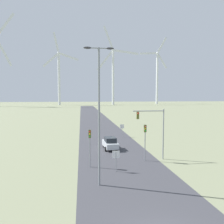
{
  "coord_description": "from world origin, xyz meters",
  "views": [
    {
      "loc": [
        -4.58,
        -10.74,
        8.07
      ],
      "look_at": [
        0.0,
        21.6,
        5.68
      ],
      "focal_mm": 35.0,
      "sensor_mm": 36.0,
      "label": 1
    }
  ],
  "objects_px": {
    "traffic_light_post_near_right": "(145,135)",
    "stop_sign_far": "(122,128)",
    "streetlamp": "(99,103)",
    "stop_sign_near": "(116,157)",
    "wind_turbine_center": "(113,71)",
    "wind_turbine_left": "(59,73)",
    "wind_turbine_right": "(157,74)",
    "traffic_light_mast_overhead": "(154,124)",
    "traffic_light_post_near_left": "(90,140)",
    "car_approaching": "(110,143)"
  },
  "relations": [
    {
      "from": "traffic_light_post_near_right",
      "to": "stop_sign_far",
      "type": "bearing_deg",
      "value": 89.83
    },
    {
      "from": "traffic_light_post_near_right",
      "to": "streetlamp",
      "type": "bearing_deg",
      "value": -133.17
    },
    {
      "from": "stop_sign_near",
      "to": "wind_turbine_center",
      "type": "height_order",
      "value": "wind_turbine_center"
    },
    {
      "from": "traffic_light_post_near_right",
      "to": "wind_turbine_center",
      "type": "xyz_separation_m",
      "value": [
        21.77,
        175.71,
        27.95
      ]
    },
    {
      "from": "wind_turbine_left",
      "to": "wind_turbine_right",
      "type": "distance_m",
      "value": 98.16
    },
    {
      "from": "traffic_light_post_near_right",
      "to": "wind_turbine_right",
      "type": "relative_size",
      "value": 0.07
    },
    {
      "from": "stop_sign_near",
      "to": "wind_turbine_left",
      "type": "height_order",
      "value": "wind_turbine_left"
    },
    {
      "from": "wind_turbine_right",
      "to": "traffic_light_post_near_right",
      "type": "bearing_deg",
      "value": -110.04
    },
    {
      "from": "wind_turbine_left",
      "to": "wind_turbine_right",
      "type": "height_order",
      "value": "wind_turbine_right"
    },
    {
      "from": "stop_sign_near",
      "to": "wind_turbine_right",
      "type": "height_order",
      "value": "wind_turbine_right"
    },
    {
      "from": "wind_turbine_right",
      "to": "stop_sign_near",
      "type": "bearing_deg",
      "value": -110.81
    },
    {
      "from": "wind_turbine_center",
      "to": "streetlamp",
      "type": "bearing_deg",
      "value": -98.74
    },
    {
      "from": "wind_turbine_left",
      "to": "wind_turbine_center",
      "type": "xyz_separation_m",
      "value": [
        49.13,
        -1.29,
        2.77
      ]
    },
    {
      "from": "traffic_light_mast_overhead",
      "to": "stop_sign_far",
      "type": "bearing_deg",
      "value": 94.24
    },
    {
      "from": "traffic_light_post_near_left",
      "to": "car_approaching",
      "type": "xyz_separation_m",
      "value": [
        3.4,
        8.06,
        -2.21
      ]
    },
    {
      "from": "traffic_light_post_near_left",
      "to": "wind_turbine_left",
      "type": "xyz_separation_m",
      "value": [
        -20.46,
        178.5,
        25.35
      ]
    },
    {
      "from": "car_approaching",
      "to": "wind_turbine_right",
      "type": "relative_size",
      "value": 0.06
    },
    {
      "from": "streetlamp",
      "to": "car_approaching",
      "type": "xyz_separation_m",
      "value": [
        2.75,
        13.23,
        -6.54
      ]
    },
    {
      "from": "streetlamp",
      "to": "car_approaching",
      "type": "distance_m",
      "value": 15.01
    },
    {
      "from": "stop_sign_near",
      "to": "traffic_light_mast_overhead",
      "type": "xyz_separation_m",
      "value": [
        5.39,
        3.74,
        2.95
      ]
    },
    {
      "from": "traffic_light_post_near_right",
      "to": "wind_turbine_right",
      "type": "xyz_separation_m",
      "value": [
        69.74,
        191.16,
        27.85
      ]
    },
    {
      "from": "car_approaching",
      "to": "wind_turbine_center",
      "type": "xyz_separation_m",
      "value": [
        25.27,
        169.15,
        30.33
      ]
    },
    {
      "from": "stop_sign_near",
      "to": "wind_turbine_center",
      "type": "distance_m",
      "value": 183.37
    },
    {
      "from": "traffic_light_post_near_left",
      "to": "wind_turbine_right",
      "type": "relative_size",
      "value": 0.06
    },
    {
      "from": "stop_sign_near",
      "to": "wind_turbine_left",
      "type": "bearing_deg",
      "value": 97.31
    },
    {
      "from": "traffic_light_post_near_right",
      "to": "traffic_light_mast_overhead",
      "type": "xyz_separation_m",
      "value": [
        1.19,
        0.37,
        1.24
      ]
    },
    {
      "from": "streetlamp",
      "to": "traffic_light_post_near_right",
      "type": "height_order",
      "value": "streetlamp"
    },
    {
      "from": "wind_turbine_center",
      "to": "stop_sign_far",
      "type": "bearing_deg",
      "value": -97.73
    },
    {
      "from": "stop_sign_far",
      "to": "wind_turbine_left",
      "type": "xyz_separation_m",
      "value": [
        -27.4,
        161.28,
        26.69
      ]
    },
    {
      "from": "traffic_light_post_near_right",
      "to": "wind_turbine_left",
      "type": "height_order",
      "value": "wind_turbine_left"
    },
    {
      "from": "traffic_light_mast_overhead",
      "to": "wind_turbine_left",
      "type": "bearing_deg",
      "value": 99.18
    },
    {
      "from": "traffic_light_post_near_left",
      "to": "wind_turbine_right",
      "type": "bearing_deg",
      "value": 68.31
    },
    {
      "from": "streetlamp",
      "to": "car_approaching",
      "type": "height_order",
      "value": "streetlamp"
    },
    {
      "from": "traffic_light_mast_overhead",
      "to": "wind_turbine_center",
      "type": "xyz_separation_m",
      "value": [
        20.59,
        175.34,
        26.71
      ]
    },
    {
      "from": "streetlamp",
      "to": "traffic_light_post_near_right",
      "type": "relative_size",
      "value": 2.73
    },
    {
      "from": "traffic_light_post_near_right",
      "to": "wind_turbine_right",
      "type": "distance_m",
      "value": 205.39
    },
    {
      "from": "traffic_light_post_near_left",
      "to": "traffic_light_post_near_right",
      "type": "xyz_separation_m",
      "value": [
        6.9,
        1.5,
        0.17
      ]
    },
    {
      "from": "streetlamp",
      "to": "traffic_light_post_near_right",
      "type": "xyz_separation_m",
      "value": [
        6.25,
        6.67,
        -4.16
      ]
    },
    {
      "from": "stop_sign_near",
      "to": "wind_turbine_right",
      "type": "distance_m",
      "value": 210.2
    },
    {
      "from": "traffic_light_post_near_left",
      "to": "wind_turbine_left",
      "type": "height_order",
      "value": "wind_turbine_left"
    },
    {
      "from": "traffic_light_mast_overhead",
      "to": "traffic_light_post_near_left",
      "type": "bearing_deg",
      "value": -167.01
    },
    {
      "from": "stop_sign_far",
      "to": "traffic_light_mast_overhead",
      "type": "bearing_deg",
      "value": -85.76
    },
    {
      "from": "streetlamp",
      "to": "stop_sign_far",
      "type": "bearing_deg",
      "value": 74.28
    },
    {
      "from": "stop_sign_far",
      "to": "traffic_light_post_near_left",
      "type": "relative_size",
      "value": 0.59
    },
    {
      "from": "car_approaching",
      "to": "traffic_light_post_near_right",
      "type": "bearing_deg",
      "value": -61.94
    },
    {
      "from": "car_approaching",
      "to": "wind_turbine_right",
      "type": "xyz_separation_m",
      "value": [
        73.24,
        184.6,
        30.22
      ]
    },
    {
      "from": "streetlamp",
      "to": "wind_turbine_center",
      "type": "distance_m",
      "value": 186.04
    },
    {
      "from": "stop_sign_far",
      "to": "traffic_light_post_near_left",
      "type": "xyz_separation_m",
      "value": [
        -6.94,
        -17.21,
        1.35
      ]
    },
    {
      "from": "wind_turbine_center",
      "to": "wind_turbine_right",
      "type": "bearing_deg",
      "value": 17.86
    },
    {
      "from": "traffic_light_mast_overhead",
      "to": "stop_sign_near",
      "type": "bearing_deg",
      "value": -145.24
    }
  ]
}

